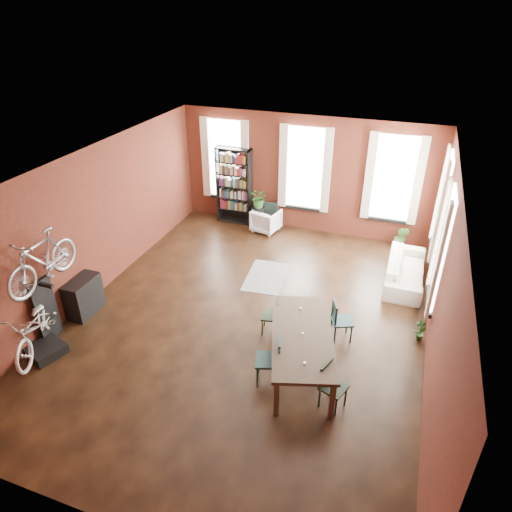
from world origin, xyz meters
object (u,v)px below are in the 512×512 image
at_px(plant_stand, 258,218).
at_px(dining_chair_c, 334,387).
at_px(console_table, 84,296).
at_px(dining_chair_a, 268,360).
at_px(cream_sofa, 406,266).
at_px(dining_table, 301,352).
at_px(dining_chair_d, 342,321).
at_px(bike_trainer, 46,350).
at_px(white_armchair, 266,219).
at_px(bicycle_floor, 30,307).
at_px(bookshelf, 234,186).
at_px(dining_chair_b, 271,315).

bearing_deg(plant_stand, dining_chair_c, -60.17).
bearing_deg(console_table, plant_stand, 67.28).
distance_m(dining_chair_a, cream_sofa, 4.55).
relative_size(dining_table, dining_chair_d, 2.72).
height_order(dining_chair_d, bike_trainer, dining_chair_d).
bearing_deg(dining_table, white_armchair, 97.70).
bearing_deg(dining_chair_c, console_table, 101.85).
bearing_deg(bicycle_floor, console_table, 70.15).
distance_m(cream_sofa, console_table, 7.15).
bearing_deg(dining_chair_c, white_armchair, 48.14).
xyz_separation_m(dining_table, plant_stand, (-2.60, 5.09, -0.07)).
bearing_deg(cream_sofa, dining_chair_c, 168.79).
height_order(bookshelf, white_armchair, bookshelf).
distance_m(bookshelf, cream_sofa, 5.28).
relative_size(dining_table, dining_chair_b, 2.92).
height_order(white_armchair, plant_stand, white_armchair).
bearing_deg(dining_chair_c, bicycle_floor, 116.28).
bearing_deg(dining_table, dining_chair_a, -152.04).
xyz_separation_m(dining_table, white_armchair, (-2.33, 5.01, -0.03)).
height_order(dining_chair_c, cream_sofa, dining_chair_c).
bearing_deg(dining_chair_d, white_armchair, 12.02).
distance_m(dining_chair_b, cream_sofa, 3.67).
xyz_separation_m(dining_chair_d, bookshelf, (-3.92, 4.23, 0.68)).
bearing_deg(console_table, dining_chair_a, -7.78).
xyz_separation_m(dining_chair_a, cream_sofa, (2.01, 4.08, -0.05)).
xyz_separation_m(dining_chair_d, console_table, (-5.20, -0.97, -0.02)).
relative_size(dining_chair_a, dining_chair_c, 1.13).
height_order(plant_stand, bicycle_floor, bicycle_floor).
relative_size(bike_trainer, plant_stand, 0.94).
bearing_deg(dining_chair_b, bike_trainer, -71.28).
distance_m(dining_chair_b, bike_trainer, 4.27).
bearing_deg(plant_stand, bookshelf, 164.96).
bearing_deg(bicycle_floor, dining_chair_d, 1.65).
xyz_separation_m(cream_sofa, bicycle_floor, (-6.16, -4.86, 0.68)).
distance_m(dining_chair_d, white_armchair, 4.86).
bearing_deg(bookshelf, dining_chair_d, -47.20).
bearing_deg(dining_table, bookshelf, 105.38).
distance_m(dining_chair_a, plant_stand, 5.96).
bearing_deg(dining_chair_d, cream_sofa, -45.98).
bearing_deg(dining_table, cream_sofa, 49.52).
relative_size(dining_chair_d, console_table, 1.05).
bearing_deg(bookshelf, dining_chair_a, -63.04).
xyz_separation_m(dining_chair_b, white_armchair, (-1.51, 4.20, -0.04)).
height_order(dining_chair_a, white_armchair, dining_chair_a).
xyz_separation_m(dining_chair_d, plant_stand, (-3.12, 4.02, -0.10)).
height_order(bookshelf, plant_stand, bookshelf).
height_order(dining_chair_b, bookshelf, bookshelf).
height_order(dining_table, console_table, console_table).
xyz_separation_m(console_table, plant_stand, (2.09, 4.98, -0.08)).
bearing_deg(dining_chair_a, dining_chair_d, 130.58).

